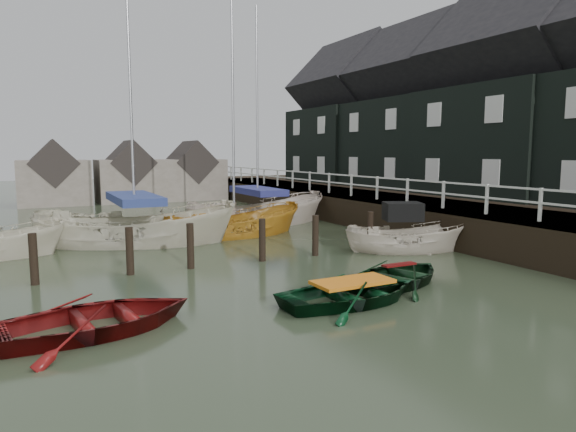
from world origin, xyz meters
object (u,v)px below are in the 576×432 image
rowboat_dkgreen (399,284)px  sailboat_d (258,223)px  motorboat (405,249)px  sailboat_c (235,235)px  rowboat_red (96,332)px  rowboat_green (352,303)px  sailboat_b (136,242)px

rowboat_dkgreen → sailboat_d: size_ratio=0.30×
rowboat_dkgreen → motorboat: size_ratio=0.76×
motorboat → sailboat_c: sailboat_c is taller
rowboat_red → motorboat: bearing=-79.4°
rowboat_red → motorboat: size_ratio=0.86×
rowboat_dkgreen → sailboat_c: bearing=-12.8°
rowboat_green → sailboat_c: (1.03, 10.51, 0.01)m
rowboat_dkgreen → sailboat_d: bearing=-24.5°
rowboat_red → rowboat_green: size_ratio=1.08×
sailboat_b → sailboat_c: (4.13, 0.09, -0.04)m
sailboat_c → sailboat_d: size_ratio=0.94×
rowboat_red → sailboat_b: sailboat_b is taller
sailboat_d → sailboat_c: bearing=140.0°
rowboat_green → rowboat_dkgreen: rowboat_green is taller
rowboat_red → sailboat_d: bearing=-44.0°
motorboat → sailboat_c: 7.41m
rowboat_dkgreen → motorboat: 4.69m
sailboat_d → rowboat_red: bearing=144.7°
sailboat_c → sailboat_d: sailboat_d is taller
rowboat_dkgreen → rowboat_red: bearing=72.8°
rowboat_green → sailboat_b: 10.87m
sailboat_d → rowboat_green: bearing=166.3°
sailboat_b → sailboat_c: size_ratio=1.11×
rowboat_red → sailboat_b: size_ratio=0.32×
sailboat_d → rowboat_dkgreen: bearing=174.8°
sailboat_b → rowboat_green: bearing=-142.3°
rowboat_red → rowboat_dkgreen: size_ratio=1.12×
motorboat → sailboat_d: sailboat_d is taller
rowboat_dkgreen → sailboat_c: 9.68m
rowboat_red → sailboat_c: size_ratio=0.36×
rowboat_red → sailboat_d: (8.94, 12.52, 0.06)m
sailboat_d → motorboat: bearing=-167.2°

